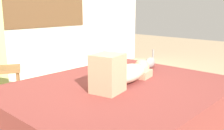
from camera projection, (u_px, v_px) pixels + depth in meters
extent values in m
cube|color=#997A56|center=(120.00, 127.00, 2.59)|extent=(2.17, 1.78, 0.14)
cube|color=brown|center=(120.00, 103.00, 2.53)|extent=(2.11, 1.72, 0.37)
ellipsoid|color=#CCB299|center=(128.00, 73.00, 2.58)|extent=(0.60, 0.37, 0.17)
sphere|color=tan|center=(142.00, 67.00, 2.87)|extent=(0.17, 0.17, 0.17)
cube|color=tan|center=(108.00, 73.00, 2.25)|extent=(0.30, 0.29, 0.34)
cube|color=tan|center=(137.00, 73.00, 2.78)|extent=(0.25, 0.31, 0.08)
ellipsoid|color=gray|center=(150.00, 63.00, 3.17)|extent=(0.28, 0.19, 0.13)
sphere|color=gray|center=(146.00, 65.00, 3.03)|extent=(0.08, 0.08, 0.08)
cylinder|color=gray|center=(153.00, 56.00, 3.29)|extent=(0.03, 0.03, 0.16)
cylinder|color=brown|center=(19.00, 83.00, 3.57)|extent=(0.04, 0.04, 0.44)
cylinder|color=brown|center=(19.00, 89.00, 3.29)|extent=(0.04, 0.04, 0.44)
cube|color=brown|center=(5.00, 69.00, 3.33)|extent=(0.52, 0.52, 0.04)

